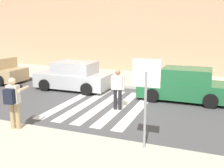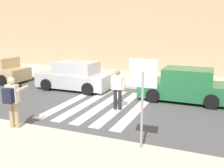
{
  "view_description": "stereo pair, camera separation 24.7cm",
  "coord_description": "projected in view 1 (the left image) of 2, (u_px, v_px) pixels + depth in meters",
  "views": [
    {
      "loc": [
        4.44,
        -10.13,
        3.51
      ],
      "look_at": [
        0.6,
        -0.2,
        1.1
      ],
      "focal_mm": 42.0,
      "sensor_mm": 36.0,
      "label": 1
    },
    {
      "loc": [
        4.67,
        -10.04,
        3.51
      ],
      "look_at": [
        0.6,
        -0.2,
        1.1
      ],
      "focal_mm": 42.0,
      "sensor_mm": 36.0,
      "label": 2
    }
  ],
  "objects": [
    {
      "name": "ground_plane",
      "position": [
        101.0,
        106.0,
        11.55
      ],
      "size": [
        120.0,
        120.0,
        0.0
      ],
      "primitive_type": "plane",
      "color": "#4C4C4F"
    },
    {
      "name": "sidewalk_far",
      "position": [
        138.0,
        79.0,
        16.99
      ],
      "size": [
        60.0,
        4.8,
        0.14
      ],
      "primitive_type": "cube",
      "color": "beige",
      "rests_on": "ground"
    },
    {
      "name": "building_facade_far",
      "position": [
        154.0,
        30.0,
        20.32
      ],
      "size": [
        56.0,
        4.0,
        6.25
      ],
      "primitive_type": "cube",
      "color": "tan",
      "rests_on": "ground"
    },
    {
      "name": "crosswalk_stripe_0",
      "position": [
        71.0,
        101.0,
        12.29
      ],
      "size": [
        0.44,
        5.2,
        0.01
      ],
      "primitive_type": "cube",
      "color": "silver",
      "rests_on": "ground"
    },
    {
      "name": "crosswalk_stripe_1",
      "position": [
        87.0,
        103.0,
        12.01
      ],
      "size": [
        0.44,
        5.2,
        0.01
      ],
      "primitive_type": "cube",
      "color": "silver",
      "rests_on": "ground"
    },
    {
      "name": "crosswalk_stripe_2",
      "position": [
        103.0,
        105.0,
        11.73
      ],
      "size": [
        0.44,
        5.2,
        0.01
      ],
      "primitive_type": "cube",
      "color": "silver",
      "rests_on": "ground"
    },
    {
      "name": "crosswalk_stripe_3",
      "position": [
        120.0,
        107.0,
        11.45
      ],
      "size": [
        0.44,
        5.2,
        0.01
      ],
      "primitive_type": "cube",
      "color": "silver",
      "rests_on": "ground"
    },
    {
      "name": "crosswalk_stripe_4",
      "position": [
        137.0,
        109.0,
        11.17
      ],
      "size": [
        0.44,
        5.2,
        0.01
      ],
      "primitive_type": "cube",
      "color": "silver",
      "rests_on": "ground"
    },
    {
      "name": "stop_sign",
      "position": [
        146.0,
        84.0,
        6.99
      ],
      "size": [
        0.76,
        0.08,
        2.5
      ],
      "color": "gray",
      "rests_on": "sidewalk_near"
    },
    {
      "name": "photographer_with_backpack",
      "position": [
        13.0,
        99.0,
        8.47
      ],
      "size": [
        0.67,
        0.9,
        1.72
      ],
      "color": "tan",
      "rests_on": "sidewalk_near"
    },
    {
      "name": "pedestrian_crossing",
      "position": [
        118.0,
        87.0,
        10.9
      ],
      "size": [
        0.57,
        0.3,
        1.72
      ],
      "color": "#232328",
      "rests_on": "ground"
    },
    {
      "name": "parked_car_silver",
      "position": [
        73.0,
        77.0,
        14.41
      ],
      "size": [
        4.1,
        1.92,
        1.55
      ],
      "color": "#B7BABF",
      "rests_on": "ground"
    },
    {
      "name": "parked_car_green",
      "position": [
        184.0,
        85.0,
        12.33
      ],
      "size": [
        4.1,
        1.92,
        1.55
      ],
      "color": "#236B3D",
      "rests_on": "ground"
    }
  ]
}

